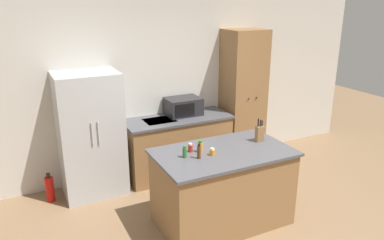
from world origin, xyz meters
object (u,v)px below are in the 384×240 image
at_px(spice_bottle_pale_salt, 190,148).
at_px(refrigerator, 91,135).
at_px(spice_bottle_tall_dark, 185,152).
at_px(spice_bottle_amber_oil, 212,152).
at_px(fire_extinguisher, 50,189).
at_px(microwave, 183,106).
at_px(spice_bottle_short_red, 200,147).
at_px(pantry_cabinet, 243,97).
at_px(spice_bottle_green_herb, 199,152).
at_px(knife_block, 260,133).

bearing_deg(spice_bottle_pale_salt, refrigerator, 124.24).
relative_size(spice_bottle_tall_dark, spice_bottle_amber_oil, 1.62).
relative_size(spice_bottle_tall_dark, fire_extinguisher, 0.33).
xyz_separation_m(microwave, fire_extinguisher, (-2.02, -0.10, -0.86)).
bearing_deg(spice_bottle_short_red, spice_bottle_tall_dark, -165.36).
relative_size(pantry_cabinet, fire_extinguisher, 5.26).
height_order(pantry_cabinet, spice_bottle_amber_oil, pantry_cabinet).
bearing_deg(pantry_cabinet, spice_bottle_green_herb, -136.01).
xyz_separation_m(refrigerator, spice_bottle_amber_oil, (1.04, -1.48, 0.12)).
relative_size(microwave, spice_bottle_tall_dark, 3.80).
xyz_separation_m(spice_bottle_pale_salt, fire_extinguisher, (-1.46, 1.28, -0.80)).
distance_m(refrigerator, spice_bottle_tall_dark, 1.59).
distance_m(microwave, spice_bottle_short_red, 1.51).
relative_size(spice_bottle_tall_dark, spice_bottle_green_herb, 0.77).
xyz_separation_m(knife_block, fire_extinguisher, (-2.37, 1.36, -0.85)).
xyz_separation_m(spice_bottle_tall_dark, spice_bottle_amber_oil, (0.30, -0.08, -0.02)).
bearing_deg(spice_bottle_green_herb, knife_block, 8.14).
distance_m(spice_bottle_short_red, spice_bottle_amber_oil, 0.16).
xyz_separation_m(pantry_cabinet, knife_block, (-0.70, -1.41, -0.04)).
bearing_deg(spice_bottle_amber_oil, spice_bottle_short_red, 118.72).
relative_size(pantry_cabinet, spice_bottle_green_herb, 12.21).
distance_m(pantry_cabinet, fire_extinguisher, 3.19).
bearing_deg(microwave, spice_bottle_green_herb, -109.27).
bearing_deg(spice_bottle_amber_oil, fire_extinguisher, 137.97).
bearing_deg(spice_bottle_tall_dark, microwave, 65.47).
distance_m(refrigerator, knife_block, 2.24).
bearing_deg(microwave, pantry_cabinet, -2.76).
relative_size(spice_bottle_tall_dark, spice_bottle_pale_salt, 1.33).
relative_size(refrigerator, fire_extinguisher, 4.16).
bearing_deg(refrigerator, spice_bottle_tall_dark, -61.97).
distance_m(refrigerator, spice_bottle_green_herb, 1.73).
relative_size(spice_bottle_short_red, fire_extinguisher, 0.34).
xyz_separation_m(refrigerator, spice_bottle_tall_dark, (0.74, -1.39, 0.14)).
height_order(pantry_cabinet, spice_bottle_tall_dark, pantry_cabinet).
bearing_deg(spice_bottle_pale_salt, spice_bottle_amber_oil, -48.70).
distance_m(spice_bottle_amber_oil, fire_extinguisher, 2.34).
height_order(spice_bottle_short_red, spice_bottle_amber_oil, spice_bottle_short_red).
xyz_separation_m(refrigerator, fire_extinguisher, (-0.60, 0.00, -0.67)).
height_order(pantry_cabinet, spice_bottle_green_herb, pantry_cabinet).
height_order(refrigerator, microwave, refrigerator).
distance_m(spice_bottle_pale_salt, fire_extinguisher, 2.10).
bearing_deg(pantry_cabinet, spice_bottle_amber_oil, -132.93).
relative_size(refrigerator, spice_bottle_short_red, 12.28).
relative_size(microwave, knife_block, 1.76).
bearing_deg(knife_block, refrigerator, 142.51).
height_order(pantry_cabinet, knife_block, pantry_cabinet).
bearing_deg(spice_bottle_amber_oil, spice_bottle_green_herb, -176.11).
bearing_deg(spice_bottle_pale_salt, pantry_cabinet, 39.79).
height_order(refrigerator, pantry_cabinet, pantry_cabinet).
bearing_deg(spice_bottle_pale_salt, microwave, 68.03).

